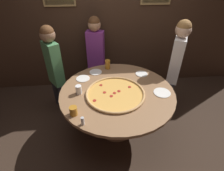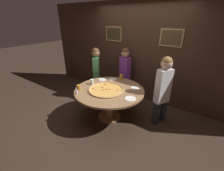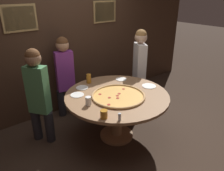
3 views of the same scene
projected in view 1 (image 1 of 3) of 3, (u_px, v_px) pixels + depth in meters
name	position (u px, v px, depth m)	size (l,w,h in m)	color
ground_plane	(116.00, 128.00, 2.75)	(24.00, 24.00, 0.00)	#38281E
back_wall	(109.00, 20.00, 3.11)	(6.40, 0.08, 2.60)	#3D281C
dining_table	(117.00, 99.00, 2.40)	(1.52, 1.52, 0.74)	#936B47
giant_pizza	(115.00, 93.00, 2.26)	(0.77, 0.77, 0.03)	#E5A84C
drink_cup_front_edge	(79.00, 90.00, 2.25)	(0.08, 0.08, 0.12)	white
drink_cup_near_right	(73.00, 111.00, 1.93)	(0.09, 0.09, 0.11)	#BC7A23
drink_cup_far_right	(108.00, 64.00, 2.78)	(0.08, 0.08, 0.15)	#BC7A23
white_plate_beside_cup	(83.00, 79.00, 2.56)	(0.20, 0.20, 0.01)	white
white_plate_near_front	(142.00, 74.00, 2.67)	(0.18, 0.18, 0.01)	white
white_plate_far_back	(96.00, 72.00, 2.72)	(0.19, 0.19, 0.01)	white
white_plate_right_side	(162.00, 93.00, 2.28)	(0.22, 0.22, 0.01)	white
condiment_shaker	(83.00, 121.00, 1.81)	(0.04, 0.04, 0.10)	silver
diner_centre_back	(96.00, 52.00, 3.15)	(0.38, 0.22, 1.44)	#232328
diner_side_right	(54.00, 66.00, 2.73)	(0.31, 0.37, 1.44)	#232328
diner_far_right	(176.00, 62.00, 2.76)	(0.30, 0.39, 1.50)	#232328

